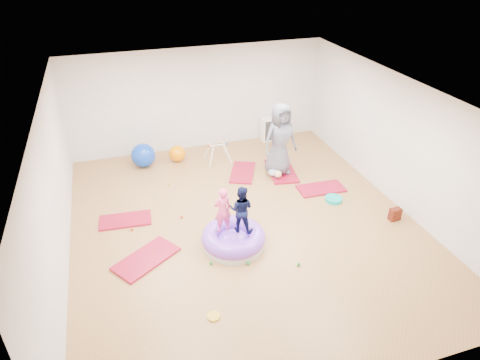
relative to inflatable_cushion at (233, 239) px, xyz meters
name	(u,v)px	position (x,y,z in m)	size (l,w,h in m)	color
room	(245,165)	(0.43, 0.61, 1.25)	(7.01, 8.01, 2.81)	#B0783D
gym_mat_front_left	(146,259)	(-1.69, 0.08, -0.13)	(1.23, 0.61, 0.05)	#AA0933
gym_mat_mid_left	(125,220)	(-1.96, 1.47, -0.13)	(1.08, 0.54, 0.04)	#AA0933
gym_mat_center_back	(243,172)	(1.07, 2.70, -0.13)	(1.12, 0.56, 0.05)	#AA0933
gym_mat_right	(321,189)	(2.61, 1.37, -0.13)	(1.11, 0.55, 0.05)	#AA0933
gym_mat_rear_right	(281,171)	(2.04, 2.46, -0.13)	(1.26, 0.63, 0.05)	#AA0933
inflatable_cushion	(233,239)	(0.00, 0.00, 0.00)	(1.25, 1.25, 0.39)	silver
child_pink	(223,208)	(-0.17, 0.13, 0.68)	(0.34, 0.23, 0.94)	#FF4A8B
child_navy	(241,207)	(0.17, 0.03, 0.69)	(0.47, 0.37, 0.97)	black
adult_caregiver	(280,139)	(1.92, 2.38, 0.81)	(0.89, 0.58, 1.82)	slate
infant	(276,172)	(1.78, 2.21, 0.01)	(0.37, 0.38, 0.22)	#B1C2E7
ball_pit_balls	(196,236)	(-0.65, 0.45, -0.12)	(2.89, 3.69, 0.07)	#1B8828
exercise_ball_blue	(143,155)	(-1.27, 3.85, 0.16)	(0.62, 0.62, 0.62)	#103DC3
exercise_ball_orange	(177,154)	(-0.38, 3.87, 0.07)	(0.44, 0.44, 0.44)	orange
infant_play_gym	(218,150)	(0.65, 3.54, 0.17)	(0.64, 0.60, 0.49)	white
cube_shelf	(273,128)	(2.55, 4.41, 0.19)	(0.68, 0.34, 0.68)	white
balance_disc	(334,199)	(2.65, 0.83, -0.11)	(0.39, 0.39, 0.09)	#0AACA2
backpack	(395,214)	(3.53, -0.23, -0.02)	(0.24, 0.15, 0.28)	maroon
yellow_toy	(214,316)	(-0.84, -1.64, -0.14)	(0.21, 0.21, 0.03)	gold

